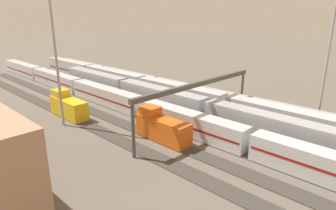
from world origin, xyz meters
TOP-DOWN VIEW (x-y plane):
  - ground_plane at (0.00, 0.00)m, footprint 400.00×400.00m
  - track_bed_0 at (0.00, -12.50)m, footprint 140.00×2.80m
  - track_bed_1 at (0.00, -7.50)m, footprint 140.00×2.80m
  - track_bed_2 at (0.00, -2.50)m, footprint 140.00×2.80m
  - track_bed_3 at (0.00, 2.50)m, footprint 140.00×2.80m
  - track_bed_4 at (0.00, 7.50)m, footprint 140.00×2.80m
  - track_bed_5 at (0.00, 12.50)m, footprint 140.00×2.80m
  - train_on_track_2 at (-9.77, -2.50)m, footprint 95.60×3.06m
  - train_on_track_4 at (-8.24, 7.50)m, footprint 10.00×3.00m
  - train_on_track_5 at (13.28, 12.50)m, footprint 10.00×3.00m
  - train_on_track_1 at (1.56, -7.50)m, footprint 119.80×3.06m
  - train_on_track_3 at (4.97, 2.50)m, footprint 139.00×3.06m
  - train_on_track_0 at (2.79, -12.50)m, footprint 119.80×3.06m
  - light_mast_0 at (-24.48, -16.32)m, footprint 2.80×0.70m
  - light_mast_1 at (9.57, 15.54)m, footprint 2.80×0.70m
  - signal_gantry at (-9.72, 0.00)m, footprint 0.70×30.00m

SIDE VIEW (x-z plane):
  - ground_plane at x=0.00m, z-range 0.00..0.00m
  - track_bed_0 at x=0.00m, z-range 0.00..0.12m
  - track_bed_1 at x=0.00m, z-range 0.00..0.12m
  - track_bed_2 at x=0.00m, z-range 0.00..0.12m
  - track_bed_3 at x=0.00m, z-range 0.00..0.12m
  - track_bed_4 at x=0.00m, z-range 0.00..0.12m
  - track_bed_5 at x=0.00m, z-range 0.00..0.12m
  - train_on_track_0 at x=2.79m, z-range 0.10..3.90m
  - train_on_track_3 at x=4.97m, z-range -0.14..4.26m
  - train_on_track_4 at x=-8.24m, z-range -0.34..4.66m
  - train_on_track_5 at x=13.28m, z-range -0.34..4.66m
  - train_on_track_2 at x=-9.77m, z-range 0.10..5.10m
  - train_on_track_1 at x=1.56m, z-range 0.10..5.10m
  - signal_gantry at x=-9.72m, z-range 3.15..11.95m
  - light_mast_0 at x=-24.48m, z-range 3.85..33.92m
  - light_mast_1 at x=9.57m, z-range 3.94..36.25m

